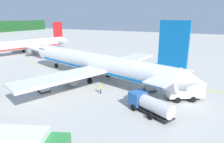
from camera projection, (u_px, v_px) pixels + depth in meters
name	position (u px, v px, depth m)	size (l,w,h in m)	color
ground	(23.00, 57.00, 62.89)	(240.00, 320.00, 0.20)	#B7B5AD
airliner_foreground	(96.00, 63.00, 39.21)	(34.35, 41.23, 11.90)	white
airliner_mid_apron	(24.00, 45.00, 66.95)	(36.01, 30.02, 10.41)	white
service_truck_fuel	(150.00, 104.00, 25.48)	(4.54, 6.70, 2.40)	#2659A5
service_truck_baggage	(185.00, 90.00, 29.84)	(4.80, 5.72, 2.94)	white
service_truck_pushback	(160.00, 73.00, 39.95)	(6.85, 3.49, 2.66)	#338C3F
cargo_container_near	(44.00, 87.00, 33.14)	(2.22, 2.22, 1.86)	#333338
cargo_container_mid	(150.00, 86.00, 33.49)	(2.42, 2.42, 2.10)	#333338
crew_marshaller	(101.00, 88.00, 32.42)	(0.58, 0.39, 1.66)	#191E33
crew_loader_left	(184.00, 71.00, 42.87)	(0.24, 0.63, 1.66)	#191E33
apron_guide_line	(123.00, 77.00, 41.26)	(0.30, 60.00, 0.01)	yellow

